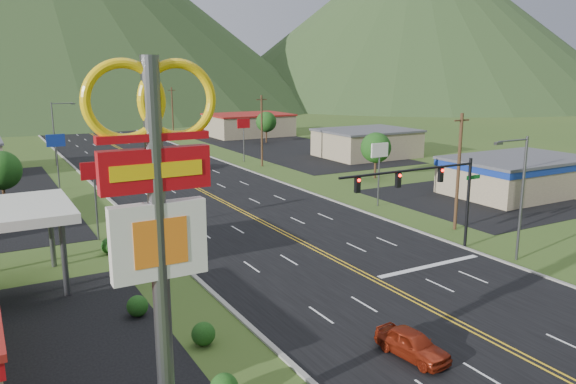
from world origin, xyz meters
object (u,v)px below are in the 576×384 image
pylon_sign (157,203)px  car_red_far (197,164)px  car_red_near (412,345)px  streetlight_east (520,191)px  car_dark_mid (157,175)px  streetlight_west (56,129)px  traffic_signal (430,185)px

pylon_sign → car_red_far: (21.64, 55.67, -8.65)m
car_red_far → car_red_near: bearing=87.8°
streetlight_east → car_dark_mid: streetlight_east is taller
streetlight_west → car_red_near: streetlight_west is taller
streetlight_east → pylon_sign: bearing=-164.2°
pylon_sign → streetlight_west: pylon_sign is taller
pylon_sign → streetlight_west: size_ratio=1.56×
streetlight_east → streetlight_west: bearing=110.9°
streetlight_east → car_red_far: streetlight_east is taller
car_red_far → car_dark_mid: bearing=45.2°
pylon_sign → car_dark_mid: size_ratio=3.07×
car_red_near → car_dark_mid: bearing=80.5°
car_red_near → car_red_far: 55.57m
streetlight_east → car_red_far: (-6.53, 47.67, -4.53)m
car_dark_mid → car_red_far: bearing=30.7°
pylon_sign → streetlight_west: (5.32, 68.00, -4.12)m
traffic_signal → car_red_far: 43.97m
pylon_sign → streetlight_east: (28.18, 8.00, -4.12)m
car_red_near → streetlight_east: bearing=16.9°
traffic_signal → car_dark_mid: bearing=103.6°
pylon_sign → traffic_signal: pylon_sign is taller
streetlight_east → car_red_far: size_ratio=2.28×
traffic_signal → car_red_near: 16.45m
pylon_sign → traffic_signal: size_ratio=1.07×
car_dark_mid → car_red_far: car_dark_mid is taller
pylon_sign → car_red_far: 60.36m
streetlight_west → traffic_signal: bearing=-72.0°
streetlight_east → car_red_far: bearing=97.8°
pylon_sign → traffic_signal: bearing=27.1°
traffic_signal → car_dark_mid: 39.38m
streetlight_east → streetlight_west: (-22.86, 60.00, 0.00)m
car_dark_mid → car_red_near: bearing=-99.3°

